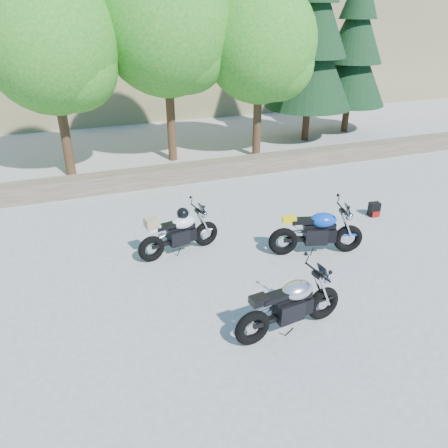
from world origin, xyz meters
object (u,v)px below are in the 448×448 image
Objects in this scene: backpack at (374,209)px; white_bike at (179,232)px; silver_bike at (291,306)px; blue_bike at (317,232)px.

white_bike is at bearing -172.32° from backpack.
backpack is at bearing 30.97° from silver_bike.
white_bike is 2.85m from blue_bike.
silver_bike reaches higher than backpack.
silver_bike is at bearing -82.52° from white_bike.
white_bike is at bearing 174.64° from blue_bike.
white_bike reaches higher than silver_bike.
blue_bike reaches higher than backpack.
backpack is at bearing -9.91° from white_bike.
silver_bike is 0.99× the size of blue_bike.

